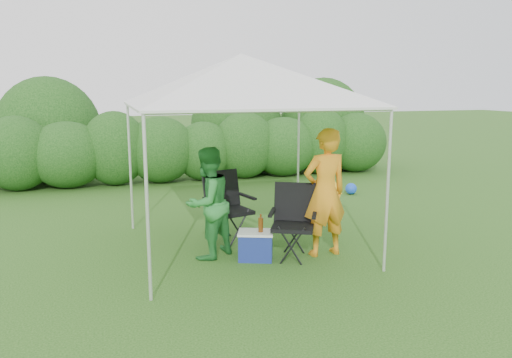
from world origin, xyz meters
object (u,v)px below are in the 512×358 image
object	(u,v)px
canopy	(241,80)
man	(325,193)
chair_left	(226,202)
cooler	(256,245)
woman	(208,203)
chair_right	(294,216)

from	to	relation	value
canopy	man	bearing A→B (deg)	-32.65
chair_left	man	distance (m)	1.61
man	cooler	distance (m)	1.22
woman	cooler	xyz separation A→B (m)	(0.60, -0.30, -0.58)
canopy	chair_left	bearing A→B (deg)	107.74
chair_left	woman	xyz separation A→B (m)	(-0.44, -0.69, 0.17)
chair_right	man	size ratio (longest dim) A/B	0.57
chair_right	cooler	world-z (taller)	chair_right
chair_left	canopy	bearing A→B (deg)	-87.39
cooler	man	bearing A→B (deg)	16.03
canopy	chair_right	size ratio (longest dim) A/B	2.99
chair_right	woman	bearing A→B (deg)	-169.07
woman	chair_right	bearing A→B (deg)	129.14
woman	cooler	bearing A→B (deg)	118.22
man	cooler	bearing A→B (deg)	-9.56
woman	cooler	distance (m)	0.89
man	woman	size ratio (longest dim) A/B	1.16
chair_right	man	bearing A→B (deg)	18.67
man	cooler	size ratio (longest dim) A/B	3.17
canopy	cooler	bearing A→B (deg)	-86.72
canopy	cooler	size ratio (longest dim) A/B	5.40
canopy	woman	xyz separation A→B (m)	(-0.57, -0.27, -1.68)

